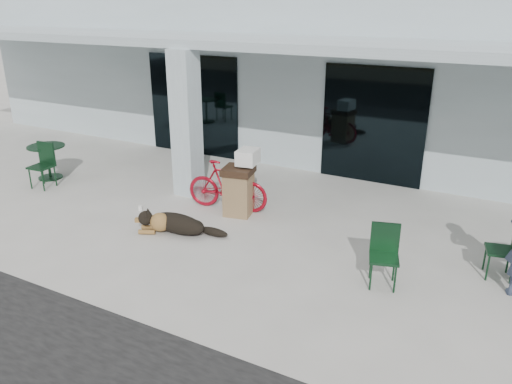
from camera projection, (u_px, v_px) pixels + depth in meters
The scene contains 15 objects.
ground at pixel (183, 249), 8.62m from camera, with size 80.00×80.00×0.00m, color beige.
building at pixel (349, 65), 14.81m from camera, with size 22.00×7.00×4.50m, color silver.
storefront_glass_left at pixel (193, 105), 13.65m from camera, with size 2.80×0.06×2.70m, color black.
storefront_glass_right at pixel (373, 125), 11.44m from camera, with size 2.40×0.06×2.70m, color black.
column at pixel (186, 125), 10.62m from camera, with size 0.50×0.50×3.12m, color silver.
overhang at pixel (277, 42), 10.44m from camera, with size 22.00×2.80×0.18m, color silver.
bicycle at pixel (227, 186), 10.12m from camera, with size 0.48×1.71×1.03m, color #A00C1E.
laundry_basket at pixel (248, 157), 9.74m from camera, with size 0.50×0.37×0.29m, color white.
dog at pixel (178, 222), 9.15m from camera, with size 1.30×0.43×0.43m, color black, non-canonical shape.
cup_near_dog at pixel (140, 208), 10.23m from camera, with size 0.08×0.08×0.10m, color white.
cafe_table_near at pixel (48, 162), 11.97m from camera, with size 0.87×0.87×0.81m, color #12341D, non-canonical shape.
cafe_chair_near at pixel (41, 166), 11.32m from camera, with size 0.47×0.51×1.03m, color #12341D, non-canonical shape.
cafe_chair_far_a at pixel (384, 257), 7.37m from camera, with size 0.43×0.47×0.95m, color #12341D, non-canonical shape.
cafe_chair_far_b at pixel (501, 250), 7.62m from camera, with size 0.42×0.46×0.93m, color #12341D, non-canonical shape.
trash_receptacle at pixel (239, 191), 9.90m from camera, with size 0.58×0.58×0.98m, color olive, non-canonical shape.
Camera 1 is at (4.75, -6.19, 4.01)m, focal length 35.00 mm.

